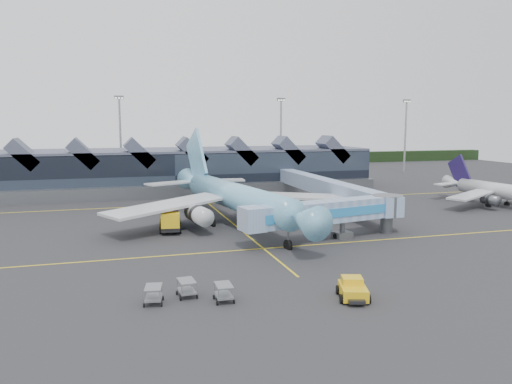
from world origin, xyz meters
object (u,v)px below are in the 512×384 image
object	(u,v)px
regional_jet	(498,190)
jet_bridge	(336,212)
pushback_tug	(353,290)
fuel_truck	(170,216)
main_airliner	(233,196)

from	to	relation	value
regional_jet	jet_bridge	world-z (taller)	regional_jet
pushback_tug	fuel_truck	bearing A→B (deg)	127.17
fuel_truck	pushback_tug	world-z (taller)	fuel_truck
fuel_truck	jet_bridge	bearing A→B (deg)	-25.56
pushback_tug	main_airliner	bearing A→B (deg)	111.51
main_airliner	jet_bridge	distance (m)	17.32
regional_jet	pushback_tug	bearing A→B (deg)	-148.80
jet_bridge	fuel_truck	xyz separation A→B (m)	(-20.56, 12.79, -1.76)
jet_bridge	fuel_truck	bearing A→B (deg)	136.69
main_airliner	regional_jet	distance (m)	51.22
regional_jet	fuel_truck	xyz separation A→B (m)	(-60.91, -2.74, -1.03)
jet_bridge	fuel_truck	world-z (taller)	jet_bridge
main_airliner	jet_bridge	size ratio (longest dim) A/B	1.86
regional_jet	fuel_truck	size ratio (longest dim) A/B	2.62
jet_bridge	pushback_tug	xyz separation A→B (m)	(-8.42, -21.35, -2.88)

